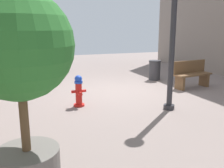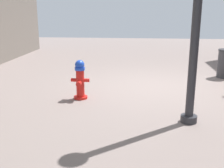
{
  "view_description": "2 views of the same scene",
  "coord_description": "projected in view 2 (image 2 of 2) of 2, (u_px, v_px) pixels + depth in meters",
  "views": [
    {
      "loc": [
        3.17,
        7.43,
        2.06
      ],
      "look_at": [
        0.89,
        1.51,
        0.63
      ],
      "focal_mm": 39.63,
      "sensor_mm": 36.0,
      "label": 1
    },
    {
      "loc": [
        0.46,
        6.82,
        1.9
      ],
      "look_at": [
        0.94,
        1.88,
        0.55
      ],
      "focal_mm": 44.77,
      "sensor_mm": 36.0,
      "label": 2
    }
  ],
  "objects": [
    {
      "name": "ground_plane",
      "position": [
        156.0,
        87.0,
        7.0
      ],
      "size": [
        23.4,
        23.4,
        0.0
      ],
      "primitive_type": "plane",
      "color": "gray"
    },
    {
      "name": "fire_hydrant",
      "position": [
        80.0,
        80.0,
        5.97
      ],
      "size": [
        0.4,
        0.37,
        0.85
      ],
      "color": "red",
      "rests_on": "ground_plane"
    }
  ]
}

